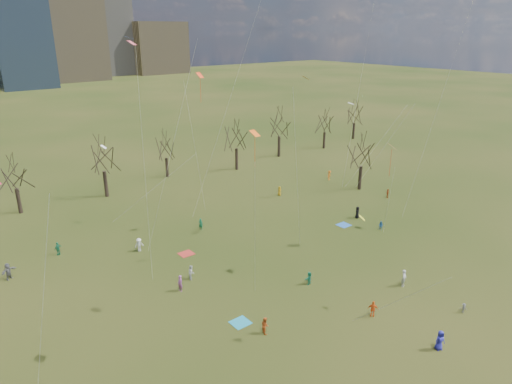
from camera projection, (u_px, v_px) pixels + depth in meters
ground at (332, 291)px, 44.75m from camera, size 500.00×500.00×0.00m
bare_tree_row at (153, 154)px, 70.04m from camera, size 113.04×29.80×9.50m
blanket_teal at (240, 323)px, 39.97m from camera, size 1.60×1.50×0.03m
blanket_navy at (344, 225)px, 59.83m from camera, size 1.60×1.50×0.03m
blanket_crimson at (186, 254)px, 52.18m from camera, size 1.60×1.50×0.03m
person_0 at (440, 340)px, 36.36m from camera, size 0.99×0.82×1.73m
person_1 at (404, 278)px, 45.39m from camera, size 0.76×0.63×1.79m
person_2 at (265, 325)px, 38.39m from camera, size 0.75×0.86×1.51m
person_3 at (464, 308)px, 41.26m from camera, size 0.64×0.70×0.95m
person_4 at (373, 309)px, 40.55m from camera, size 0.87×0.97×1.58m
person_5 at (309, 278)px, 45.82m from camera, size 1.32×0.77×1.36m
person_6 at (357, 212)px, 61.79m from camera, size 0.94×0.93×1.64m
person_7 at (180, 283)px, 44.53m from camera, size 0.49×0.67×1.69m
person_8 at (381, 226)px, 58.18m from camera, size 0.59×0.68×1.20m
person_9 at (139, 245)px, 52.62m from camera, size 1.05×0.63×1.60m
person_10 at (388, 193)px, 69.27m from camera, size 0.89×0.57×1.40m
person_11 at (8, 271)px, 46.64m from camera, size 1.73×1.22×1.80m
person_12 at (279, 191)px, 70.25m from camera, size 0.51×0.74×1.46m
person_13 at (201, 224)px, 58.24m from camera, size 0.62×0.67×1.54m
person_14 at (191, 272)px, 46.75m from camera, size 0.90×0.93×1.52m
person_15 at (329, 175)px, 77.38m from camera, size 1.21×0.91×1.66m
person_16 at (58, 249)px, 51.70m from camera, size 1.00×0.69×1.57m
kites_airborne at (287, 133)px, 49.77m from camera, size 54.27×41.68×31.83m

